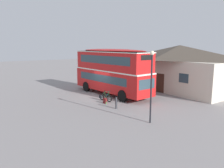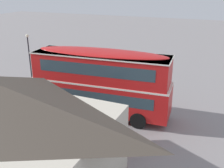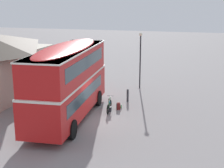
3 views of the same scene
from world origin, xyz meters
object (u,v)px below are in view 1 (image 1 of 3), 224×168
(touring_bicycle, at_px, (105,97))
(street_lamp, at_px, (151,79))
(kerb_bollard, at_px, (116,103))
(double_decker_bus, at_px, (112,70))
(backpack_on_ground, at_px, (105,100))
(water_bottle_green_metal, at_px, (106,103))

(touring_bicycle, height_order, street_lamp, street_lamp)
(kerb_bollard, bearing_deg, double_decker_bus, 148.51)
(double_decker_bus, height_order, touring_bicycle, double_decker_bus)
(backpack_on_ground, bearing_deg, touring_bicycle, 147.67)
(double_decker_bus, distance_m, street_lamp, 9.12)
(touring_bicycle, xyz_separation_m, water_bottle_green_metal, (1.08, -0.57, -0.25))
(street_lamp, bearing_deg, backpack_on_ground, 176.54)
(backpack_on_ground, distance_m, kerb_bollard, 1.98)
(water_bottle_green_metal, xyz_separation_m, street_lamp, (5.63, -0.25, 2.83))
(street_lamp, height_order, kerb_bollard, street_lamp)
(touring_bicycle, relative_size, street_lamp, 0.36)
(touring_bicycle, distance_m, backpack_on_ground, 0.87)
(water_bottle_green_metal, height_order, street_lamp, street_lamp)
(street_lamp, xyz_separation_m, kerb_bollard, (-4.02, 0.15, -2.45))
(double_decker_bus, distance_m, touring_bicycle, 3.67)
(backpack_on_ground, relative_size, street_lamp, 0.10)
(backpack_on_ground, height_order, street_lamp, street_lamp)
(touring_bicycle, bearing_deg, street_lamp, -6.99)
(water_bottle_green_metal, bearing_deg, double_decker_bus, 137.75)
(double_decker_bus, relative_size, street_lamp, 2.08)
(backpack_on_ground, xyz_separation_m, street_lamp, (5.98, -0.36, 2.69))
(kerb_bollard, bearing_deg, touring_bicycle, 165.97)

